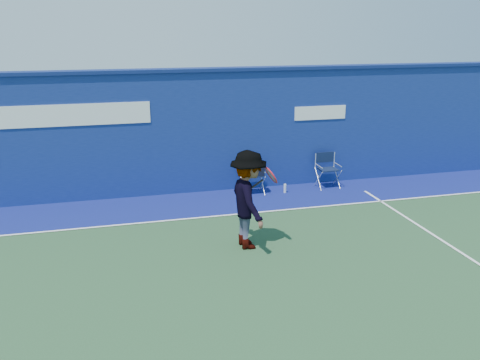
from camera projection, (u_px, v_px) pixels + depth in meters
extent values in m
plane|color=#264729|center=(229.00, 289.00, 8.20)|extent=(80.00, 80.00, 0.00)
cube|color=navy|center=(181.00, 133.00, 12.57)|extent=(24.00, 0.40, 3.00)
cube|color=navy|center=(179.00, 70.00, 12.12)|extent=(24.00, 0.50, 0.08)
cube|color=white|center=(50.00, 116.00, 11.49)|extent=(4.50, 0.02, 0.50)
cube|color=white|center=(320.00, 113.00, 13.11)|extent=(1.40, 0.02, 0.35)
cube|color=navy|center=(190.00, 205.00, 11.99)|extent=(24.00, 1.80, 0.01)
cube|color=white|center=(196.00, 218.00, 11.16)|extent=(24.00, 0.06, 0.01)
cube|color=#0E1936|center=(252.00, 175.00, 12.68)|extent=(0.46, 0.39, 0.03)
cube|color=silver|center=(250.00, 166.00, 12.83)|extent=(0.53, 0.02, 0.38)
cube|color=#0E1936|center=(250.00, 163.00, 12.81)|extent=(0.46, 0.02, 0.27)
cube|color=black|center=(253.00, 170.00, 12.61)|extent=(0.53, 0.31, 0.29)
cube|color=#0E1936|center=(328.00, 169.00, 13.17)|extent=(0.47, 0.39, 0.03)
cube|color=silver|center=(325.00, 160.00, 13.33)|extent=(0.53, 0.02, 0.39)
cube|color=#0E1936|center=(325.00, 157.00, 13.31)|extent=(0.47, 0.03, 0.27)
cylinder|color=silver|center=(285.00, 188.00, 12.83)|extent=(0.07, 0.07, 0.23)
imported|color=#EA4738|center=(248.00, 200.00, 9.50)|extent=(0.77, 1.26, 1.89)
torus|color=red|center=(271.00, 175.00, 9.34)|extent=(0.25, 0.39, 0.33)
cylinder|color=gray|center=(271.00, 175.00, 9.34)|extent=(0.19, 0.33, 0.27)
cylinder|color=black|center=(256.00, 185.00, 9.34)|extent=(0.31, 0.06, 0.21)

